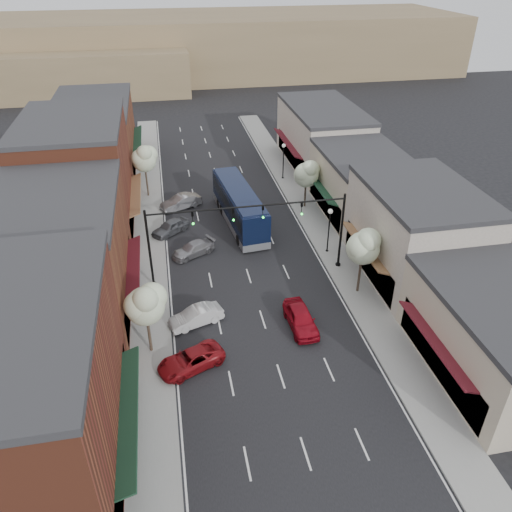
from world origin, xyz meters
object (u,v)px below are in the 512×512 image
tree_right_far (307,173)px  coach_bus (239,206)px  lamp_post_near (329,223)px  parked_car_c (193,249)px  signal_mast_right (315,222)px  tree_right_near (364,246)px  parked_car_e (181,202)px  parked_car_a (191,360)px  tree_left_near (145,303)px  parked_car_b (196,317)px  tree_left_far (144,158)px  signal_mast_left (178,235)px  red_hatchback (301,318)px  lamp_post_far (283,155)px  parked_car_d (170,227)px

tree_right_far → coach_bus: (-7.55, -2.21, -2.03)m
lamp_post_near → parked_car_c: size_ratio=1.07×
signal_mast_right → tree_right_near: signal_mast_right is taller
signal_mast_right → parked_car_e: size_ratio=1.85×
parked_car_a → tree_left_near: bearing=-151.6°
tree_right_near → parked_car_b: 13.91m
tree_left_far → parked_car_b: 24.04m
tree_left_near → signal_mast_left: bearing=71.9°
tree_left_near → lamp_post_near: tree_left_near is taller
parked_car_a → parked_car_e: (0.85, 24.30, 0.11)m
lamp_post_near → coach_bus: (-7.00, 7.23, -1.05)m
lamp_post_near → red_hatchback: (-5.22, -9.85, -2.23)m
signal_mast_right → parked_car_c: (-9.97, 4.38, -4.02)m
parked_car_b → parked_car_c: 9.94m
signal_mast_right → lamp_post_near: (2.18, 2.50, -1.62)m
tree_left_far → parked_car_b: bearing=-82.0°
tree_left_near → lamp_post_far: 32.35m
coach_bus → signal_mast_right: bearing=-69.5°
red_hatchback → tree_right_near: bearing=27.5°
parked_car_d → tree_right_near: bearing=8.6°
lamp_post_far → parked_car_c: (-12.15, -15.62, -2.40)m
tree_left_near → parked_car_d: bearing=83.1°
signal_mast_left → tree_left_far: bearing=98.3°
coach_bus → parked_car_a: size_ratio=2.77×
lamp_post_near → parked_car_d: bearing=155.5°
lamp_post_far → coach_bus: 12.47m
signal_mast_left → tree_left_near: (-2.63, -8.05, -0.40)m
parked_car_b → parked_car_d: bearing=166.3°
parked_car_a → parked_car_b: 4.56m
tree_left_far → lamp_post_far: (16.05, 2.06, -1.60)m
signal_mast_right → parked_car_a: signal_mast_right is taller
coach_bus → parked_car_e: size_ratio=2.82×
lamp_post_far → parked_car_d: 18.03m
coach_bus → parked_car_b: 16.38m
parked_car_c → parked_car_b: bearing=-31.6°
parked_car_a → parked_car_c: parked_car_a is taller
parked_car_a → parked_car_d: 18.93m
tree_left_near → parked_car_c: 13.53m
coach_bus → red_hatchback: size_ratio=2.76×
tree_right_far → parked_car_b: tree_right_far is taller
parked_car_b → parked_car_c: size_ratio=0.97×
signal_mast_right → lamp_post_far: (2.18, 20.00, -1.62)m
parked_car_b → parked_car_e: (0.10, 19.80, 0.07)m
tree_right_far → coach_bus: bearing=-163.7°
lamp_post_far → parked_car_b: lamp_post_far is taller
lamp_post_near → parked_car_e: bearing=137.1°
signal_mast_right → lamp_post_far: bearing=83.8°
parked_car_b → parked_car_e: parked_car_e is taller
signal_mast_right → lamp_post_far: 20.19m
parked_car_a → parked_car_b: parked_car_b is taller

